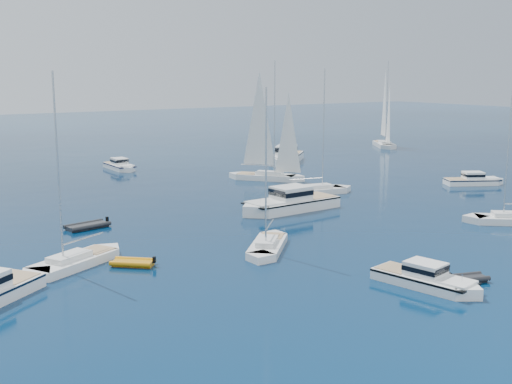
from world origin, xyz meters
TOP-DOWN VIEW (x-y plane):
  - ground at (0.00, 0.00)m, footprint 400.00×400.00m
  - motor_cruiser_near at (-3.87, -0.28)m, footprint 4.04×8.41m
  - motor_cruiser_centre at (2.66, 23.80)m, footprint 12.29×4.32m
  - motor_cruiser_far_r at (31.26, 23.33)m, footprint 8.19×5.96m
  - motor_cruiser_distant at (23.47, 52.78)m, footprint 11.98×11.70m
  - motor_cruiser_horizon at (-1.08, 60.14)m, footprint 2.54×8.14m
  - sailboat_fore at (-7.52, 12.88)m, footprint 7.96×8.16m
  - sailboat_mid_l at (-21.78, 17.01)m, footprint 9.97×6.81m
  - sailboat_centre at (10.61, 29.52)m, footprint 10.42×4.45m
  - sailboat_sails_r at (11.60, 40.93)m, footprint 9.07×10.20m
  - sailboat_sails_far at (52.04, 60.11)m, footprint 8.62×11.14m
  - tender_yellow at (-18.12, 14.82)m, footprint 3.63×3.53m
  - tender_grey_near at (-0.76, -1.07)m, footprint 3.15×2.40m
  - tender_grey_far at (-17.05, 27.84)m, footprint 4.41×2.87m

SIDE VIEW (x-z plane):
  - ground at x=0.00m, z-range 0.00..0.00m
  - motor_cruiser_near at x=-3.87m, z-range -1.06..1.06m
  - motor_cruiser_centre at x=2.66m, z-range -1.59..1.59m
  - motor_cruiser_far_r at x=31.26m, z-range -1.05..1.05m
  - motor_cruiser_distant at x=23.47m, z-range -1.68..1.68m
  - motor_cruiser_horizon at x=-1.08m, z-range -1.07..1.07m
  - sailboat_fore at x=-7.52m, z-range -6.65..6.65m
  - sailboat_mid_l at x=-21.78m, z-range -7.27..7.27m
  - sailboat_centre at x=10.61m, z-range -7.43..7.43m
  - sailboat_sails_r at x=11.60m, z-range -7.99..7.99m
  - sailboat_sails_far at x=52.04m, z-range -8.34..8.34m
  - tender_yellow at x=-18.12m, z-range -0.47..0.47m
  - tender_grey_near at x=-0.76m, z-range -0.47..0.47m
  - tender_grey_far at x=-17.05m, z-range -0.47..0.47m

